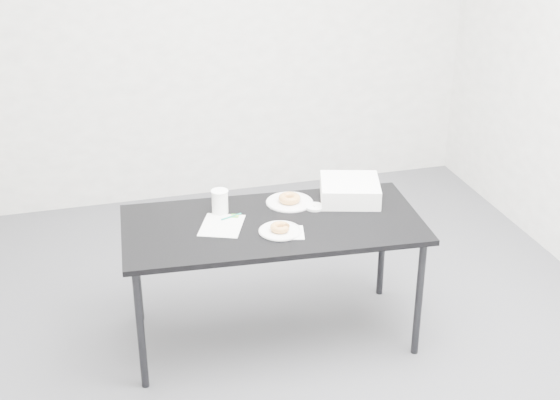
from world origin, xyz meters
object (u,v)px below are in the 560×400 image
object	(u,v)px
table	(273,231)
scorecard	(222,225)
pen	(231,217)
plate_near	(280,231)
plate_far	(289,202)
donut_near	(280,227)
bakery_box	(350,190)
coffee_cup	(220,202)
donut_far	(290,198)

from	to	relation	value
table	scorecard	distance (m)	0.27
pen	plate_near	distance (m)	0.30
scorecard	plate_far	bearing A→B (deg)	44.72
pen	donut_near	distance (m)	0.30
plate_far	bakery_box	bearing A→B (deg)	-7.04
plate_far	coffee_cup	xyz separation A→B (m)	(-0.39, -0.02, 0.06)
table	donut_far	size ratio (longest dim) A/B	13.26
donut_near	coffee_cup	bearing A→B (deg)	129.59
donut_far	coffee_cup	world-z (taller)	coffee_cup
plate_near	coffee_cup	xyz separation A→B (m)	(-0.25, 0.30, 0.06)
scorecard	donut_near	xyz separation A→B (m)	(0.27, -0.15, 0.02)
pen	donut_far	world-z (taller)	donut_far
table	plate_far	distance (m)	0.26
scorecard	plate_near	world-z (taller)	plate_near
donut_far	coffee_cup	xyz separation A→B (m)	(-0.39, -0.02, 0.04)
plate_far	donut_far	xyz separation A→B (m)	(0.00, 0.00, 0.02)
donut_far	plate_far	bearing A→B (deg)	-135.00
donut_near	bakery_box	size ratio (longest dim) A/B	0.32
plate_near	table	bearing A→B (deg)	94.17
scorecard	plate_near	xyz separation A→B (m)	(0.27, -0.15, 0.00)
table	pen	distance (m)	0.23
scorecard	table	bearing A→B (deg)	15.34
pen	donut_near	xyz separation A→B (m)	(0.20, -0.22, 0.02)
pen	bakery_box	xyz separation A→B (m)	(0.67, 0.05, 0.05)
pen	coffee_cup	distance (m)	0.10
coffee_cup	bakery_box	size ratio (longest dim) A/B	0.41
plate_near	bakery_box	distance (m)	0.55
table	plate_far	size ratio (longest dim) A/B	6.22
plate_near	pen	bearing A→B (deg)	132.36
donut_far	table	bearing A→B (deg)	-126.52
donut_near	table	bearing A→B (deg)	94.17
coffee_cup	plate_near	bearing A→B (deg)	-50.41
plate_near	donut_far	size ratio (longest dim) A/B	1.81
donut_far	scorecard	bearing A→B (deg)	-157.60
scorecard	donut_far	distance (m)	0.44
table	coffee_cup	xyz separation A→B (m)	(-0.24, 0.18, 0.12)
scorecard	pen	size ratio (longest dim) A/B	2.15
table	pen	bearing A→B (deg)	155.16
scorecard	bakery_box	world-z (taller)	bakery_box
donut_far	bakery_box	xyz separation A→B (m)	(0.33, -0.04, 0.03)
donut_near	plate_far	xyz separation A→B (m)	(0.14, 0.32, -0.02)
scorecard	coffee_cup	bearing A→B (deg)	103.85
plate_near	donut_far	bearing A→B (deg)	66.09
bakery_box	table	bearing A→B (deg)	-145.27
plate_near	donut_near	world-z (taller)	donut_near
table	plate_near	world-z (taller)	plate_near
donut_near	donut_far	xyz separation A→B (m)	(0.14, 0.32, 0.00)
table	donut_far	xyz separation A→B (m)	(0.15, 0.20, 0.08)
donut_near	coffee_cup	world-z (taller)	coffee_cup
table	donut_far	bearing A→B (deg)	57.54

